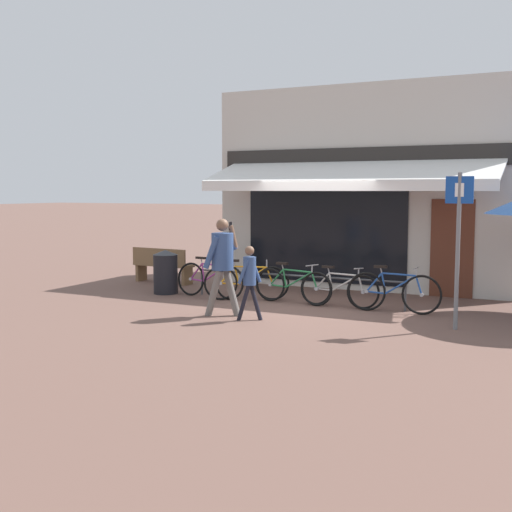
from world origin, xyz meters
TOP-DOWN VIEW (x-y plane):
  - ground_plane at (0.00, 0.00)m, footprint 160.00×160.00m
  - shop_front at (0.41, 4.04)m, footprint 6.99×4.58m
  - bike_rack_rail at (-0.24, 0.51)m, footprint 4.57×0.04m
  - bicycle_purple at (-2.13, 0.25)m, footprint 1.75×0.52m
  - bicycle_orange at (-1.27, 0.30)m, footprint 1.66×0.85m
  - bicycle_green at (-0.24, 0.35)m, footprint 1.75×0.52m
  - bicycle_silver at (0.72, 0.39)m, footprint 1.65×0.52m
  - bicycle_blue at (1.83, 0.27)m, footprint 1.77×0.52m
  - pedestrian_adult at (-0.90, -1.39)m, footprint 0.63×0.66m
  - pedestrian_child at (-0.28, -1.54)m, footprint 0.42×0.41m
  - litter_bin at (-3.27, 0.28)m, footprint 0.55×0.55m
  - parking_sign at (3.11, -0.73)m, footprint 0.44×0.07m
  - park_bench at (-4.26, 1.60)m, footprint 1.63×0.56m

SIDE VIEW (x-z plane):
  - ground_plane at x=0.00m, z-range 0.00..0.00m
  - bicycle_silver at x=0.72m, z-range -0.05..0.77m
  - bicycle_green at x=-0.24m, z-range -0.04..0.79m
  - bicycle_orange at x=-1.27m, z-range -0.04..0.81m
  - bicycle_purple at x=-2.13m, z-range -0.05..0.82m
  - bicycle_blue at x=1.83m, z-range -0.04..0.84m
  - park_bench at x=-4.26m, z-range 0.03..0.90m
  - bike_rack_rail at x=-0.24m, z-range 0.20..0.77m
  - litter_bin at x=-3.27m, z-range 0.00..0.98m
  - pedestrian_child at x=-0.28m, z-range 0.16..1.48m
  - pedestrian_adult at x=-0.90m, z-range 0.19..1.99m
  - parking_sign at x=3.11m, z-range 0.28..2.86m
  - shop_front at x=0.41m, z-range 0.00..4.67m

